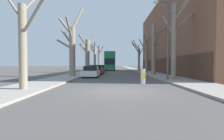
{
  "coord_description": "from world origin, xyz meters",
  "views": [
    {
      "loc": [
        -0.18,
        -9.79,
        1.49
      ],
      "look_at": [
        -0.86,
        30.29,
        0.2
      ],
      "focal_mm": 28.0,
      "sensor_mm": 36.0,
      "label": 1
    }
  ],
  "objects": [
    {
      "name": "traffic_bollard",
      "position": [
        2.0,
        3.71,
        0.57
      ],
      "size": [
        0.39,
        0.4,
        1.14
      ],
      "color": "white",
      "rests_on": "ground"
    },
    {
      "name": "street_tree_left_2",
      "position": [
        -5.24,
        22.06,
        3.49
      ],
      "size": [
        2.79,
        3.99,
        6.95
      ],
      "color": "gray",
      "rests_on": "ground"
    },
    {
      "name": "street_tree_right_1",
      "position": [
        5.17,
        14.11,
        3.78
      ],
      "size": [
        2.33,
        4.68,
        7.07
      ],
      "color": "gray",
      "rests_on": "ground"
    },
    {
      "name": "building_facade_right",
      "position": [
        12.18,
        19.75,
        6.12
      ],
      "size": [
        10.08,
        33.28,
        12.26
      ],
      "color": "brown",
      "rests_on": "ground"
    },
    {
      "name": "parked_car_2",
      "position": [
        -2.99,
        21.64,
        0.66
      ],
      "size": [
        1.89,
        4.12,
        1.4
      ],
      "color": "#4C5156",
      "rests_on": "ground"
    },
    {
      "name": "lamp_post",
      "position": [
        4.44,
        5.95,
        4.05
      ],
      "size": [
        1.4,
        0.2,
        7.19
      ],
      "color": "#4C4F54",
      "rests_on": "ground"
    },
    {
      "name": "parked_car_1",
      "position": [
        -2.99,
        16.03,
        0.67
      ],
      "size": [
        1.9,
        3.98,
        1.41
      ],
      "color": "maroon",
      "rests_on": "ground"
    },
    {
      "name": "street_tree_left_1",
      "position": [
        -5.36,
        11.07,
        3.53
      ],
      "size": [
        3.03,
        3.28,
        8.7
      ],
      "color": "gray",
      "rests_on": "ground"
    },
    {
      "name": "parked_car_0",
      "position": [
        -2.99,
        10.66,
        0.62
      ],
      "size": [
        1.75,
        4.14,
        1.3
      ],
      "color": "silver",
      "rests_on": "ground"
    },
    {
      "name": "sidewalk_right",
      "position": [
        5.64,
        50.0,
        0.06
      ],
      "size": [
        3.1,
        120.0,
        0.12
      ],
      "primitive_type": "cube",
      "color": "gray",
      "rests_on": "ground"
    },
    {
      "name": "street_tree_left_4",
      "position": [
        -5.11,
        44.9,
        4.12
      ],
      "size": [
        3.57,
        2.18,
        8.5
      ],
      "color": "gray",
      "rests_on": "ground"
    },
    {
      "name": "sidewalk_left",
      "position": [
        -5.64,
        50.0,
        0.06
      ],
      "size": [
        3.1,
        120.0,
        0.12
      ],
      "primitive_type": "cube",
      "color": "gray",
      "rests_on": "ground"
    },
    {
      "name": "street_tree_right_2",
      "position": [
        5.3,
        20.86,
        3.35
      ],
      "size": [
        2.7,
        1.37,
        7.21
      ],
      "color": "gray",
      "rests_on": "ground"
    },
    {
      "name": "double_decker_bus",
      "position": [
        -1.41,
        35.47,
        2.57
      ],
      "size": [
        2.61,
        10.37,
        4.55
      ],
      "color": "#1E7F47",
      "rests_on": "ground"
    },
    {
      "name": "street_tree_right_3",
      "position": [
        5.02,
        28.76,
        3.2
      ],
      "size": [
        3.48,
        3.25,
        6.95
      ],
      "color": "gray",
      "rests_on": "ground"
    },
    {
      "name": "ground_plane",
      "position": [
        0.0,
        0.0,
        0.0
      ],
      "size": [
        300.0,
        300.0,
        0.0
      ],
      "primitive_type": "plane",
      "color": "#4C4947"
    },
    {
      "name": "street_tree_left_3",
      "position": [
        -5.25,
        33.02,
        3.55
      ],
      "size": [
        2.39,
        4.25,
        7.49
      ],
      "color": "gray",
      "rests_on": "ground"
    },
    {
      "name": "street_tree_right_0",
      "position": [
        5.32,
        6.54,
        4.13
      ],
      "size": [
        4.85,
        2.0,
        9.0
      ],
      "color": "gray",
      "rests_on": "ground"
    },
    {
      "name": "street_tree_left_0",
      "position": [
        -5.26,
        -0.1,
        2.83
      ],
      "size": [
        3.21,
        2.98,
        7.01
      ],
      "color": "gray",
      "rests_on": "ground"
    }
  ]
}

